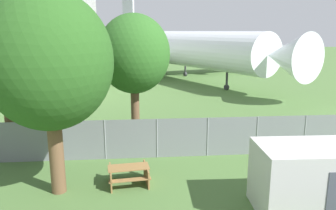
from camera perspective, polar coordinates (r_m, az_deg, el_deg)
perimeter_fence at (r=16.64m, az=6.90°, el=-5.53°), size 56.07×0.07×2.00m
airplane at (r=43.38m, az=1.11°, el=9.87°), size 29.79×37.26×12.55m
portable_cabin at (r=12.57m, az=23.05°, el=-11.76°), size 3.55×2.35×2.40m
picnic_bench_open_grass at (r=13.87m, az=-6.86°, el=-11.72°), size 1.83×1.59×0.76m
tree_near_hangar at (r=17.56m, az=-5.95°, el=8.73°), size 3.83×3.83×7.12m
tree_behind_benches at (r=12.66m, az=-20.02°, el=7.10°), size 4.65×4.65×7.71m
tree_far_right at (r=17.19m, az=-26.81°, el=7.30°), size 3.95×3.95×7.17m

